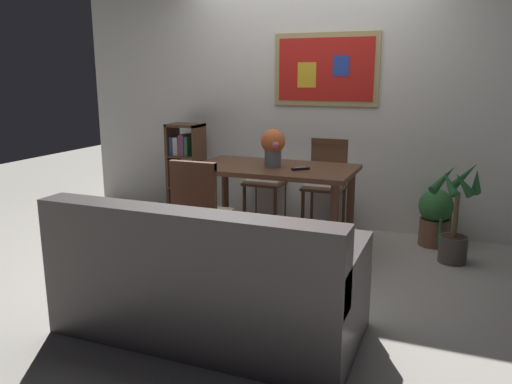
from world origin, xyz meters
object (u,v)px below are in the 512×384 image
Objects in this scene: leather_couch at (206,285)px; bookshelf at (187,176)px; tv_remote at (301,169)px; flower_vase at (273,145)px; dining_table at (274,178)px; potted_ivy at (435,216)px; dining_chair_far_right at (327,176)px; dining_chair_far_left at (268,172)px; potted_palm at (456,221)px; dining_chair_near_left at (200,207)px.

bookshelf reaches higher than leather_couch.
flower_vase is at bearing 166.91° from tv_remote.
dining_table is at bearing 164.26° from tv_remote.
dining_chair_far_right is at bearing 170.49° from potted_ivy.
bookshelf is 7.17× the size of tv_remote.
dining_chair_far_left is at bearing 101.80° from leather_couch.
potted_palm reaches higher than potted_ivy.
leather_couch is (0.16, -1.64, -0.33)m from dining_table.
dining_chair_far_left is at bearing 162.82° from potted_palm.
dining_chair_far_left is 1.97m from potted_palm.
flower_vase reaches higher than leather_couch.
dining_table is at bearing 95.67° from leather_couch.
dining_chair_near_left reaches higher than tv_remote.
dining_chair_near_left is at bearing -152.38° from potted_palm.
potted_ivy is (1.07, -0.18, -0.26)m from dining_chair_far_right.
leather_couch is (0.51, -2.43, -0.23)m from dining_chair_far_left.
dining_chair_far_left is 2.73× the size of flower_vase.
dining_table is 1.57× the size of dining_chair_far_left.
potted_ivy is at bearing 113.69° from potted_palm.
potted_ivy is at bearing 24.24° from flower_vase.
flower_vase reaches higher than dining_table.
dining_chair_near_left is (-0.62, -1.55, 0.00)m from dining_chair_far_right.
potted_ivy is at bearing 31.86° from tv_remote.
tv_remote is (0.60, 0.69, 0.22)m from dining_chair_near_left.
leather_couch reaches higher than potted_ivy.
leather_couch is 2.30m from potted_palm.
potted_ivy is at bearing 39.00° from dining_chair_near_left.
bookshelf is at bearing 153.93° from flower_vase.
dining_table is at bearing 82.33° from flower_vase.
dining_chair_near_left is 0.92m from flower_vase.
bookshelf reaches higher than dining_chair_far_left.
dining_chair_far_left reaches higher than dining_table.
potted_palm is 2.60× the size of flower_vase.
dining_chair_far_right is 1.38m from potted_palm.
bookshelf is (-1.38, 2.22, 0.15)m from leather_couch.
potted_palm is (1.37, 1.85, 0.05)m from leather_couch.
dining_chair_far_right reaches higher than tv_remote.
tv_remote is (-0.02, -0.86, 0.22)m from dining_chair_far_right.
dining_chair_near_left is at bearing -131.00° from tv_remote.
leather_couch is 2.62m from bookshelf.
dining_table is 1.38× the size of bookshelf.
dining_table is 0.87m from dining_chair_far_left.
dining_chair_far_left is 2.49m from leather_couch.
potted_ivy is (1.36, 0.60, -0.37)m from dining_table.
bookshelf reaches higher than tv_remote.
potted_palm is at bearing 27.62° from dining_chair_near_left.
tv_remote reaches higher than dining_table.
potted_palm is 6.01× the size of tv_remote.
dining_chair_near_left is 0.51× the size of leather_couch.
dining_chair_far_right is 0.88× the size of bookshelf.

